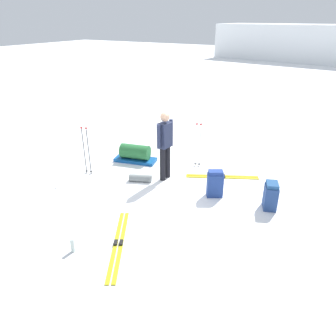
{
  "coord_description": "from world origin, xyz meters",
  "views": [
    {
      "loc": [
        3.08,
        -5.39,
        3.67
      ],
      "look_at": [
        0.0,
        0.0,
        0.7
      ],
      "focal_mm": 33.8,
      "sensor_mm": 36.0,
      "label": 1
    }
  ],
  "objects_px": {
    "backpack_large_dark": "(215,184)",
    "thermos_bottle": "(73,245)",
    "backpack_bright": "(271,196)",
    "sleeping_mat_rolled": "(140,178)",
    "ski_pair_far": "(119,243)",
    "gear_sled": "(135,154)",
    "ski_pair_near": "(222,177)",
    "skier_standing": "(165,143)",
    "ski_poles_planted_far": "(198,143)",
    "ski_poles_planted_near": "(86,148)"
  },
  "relations": [
    {
      "from": "ski_pair_far",
      "to": "thermos_bottle",
      "type": "distance_m",
      "value": 0.79
    },
    {
      "from": "ski_poles_planted_near",
      "to": "sleeping_mat_rolled",
      "type": "bearing_deg",
      "value": 11.81
    },
    {
      "from": "ski_pair_far",
      "to": "ski_poles_planted_near",
      "type": "xyz_separation_m",
      "value": [
        -2.42,
        1.88,
        0.69
      ]
    },
    {
      "from": "backpack_large_dark",
      "to": "gear_sled",
      "type": "bearing_deg",
      "value": 165.57
    },
    {
      "from": "backpack_bright",
      "to": "gear_sled",
      "type": "xyz_separation_m",
      "value": [
        -3.86,
        0.57,
        -0.07
      ]
    },
    {
      "from": "gear_sled",
      "to": "thermos_bottle",
      "type": "relative_size",
      "value": 4.71
    },
    {
      "from": "ski_poles_planted_near",
      "to": "ski_poles_planted_far",
      "type": "height_order",
      "value": "ski_poles_planted_near"
    },
    {
      "from": "ski_poles_planted_near",
      "to": "thermos_bottle",
      "type": "xyz_separation_m",
      "value": [
        1.86,
        -2.42,
        -0.57
      ]
    },
    {
      "from": "ski_pair_near",
      "to": "ski_pair_far",
      "type": "distance_m",
      "value": 3.46
    },
    {
      "from": "ski_pair_far",
      "to": "gear_sled",
      "type": "height_order",
      "value": "gear_sled"
    },
    {
      "from": "backpack_large_dark",
      "to": "gear_sled",
      "type": "relative_size",
      "value": 0.52
    },
    {
      "from": "ski_poles_planted_near",
      "to": "sleeping_mat_rolled",
      "type": "xyz_separation_m",
      "value": [
        1.41,
        0.3,
        -0.61
      ]
    },
    {
      "from": "backpack_large_dark",
      "to": "thermos_bottle",
      "type": "bearing_deg",
      "value": -115.23
    },
    {
      "from": "ski_pair_far",
      "to": "ski_poles_planted_far",
      "type": "height_order",
      "value": "ski_poles_planted_far"
    },
    {
      "from": "backpack_large_dark",
      "to": "sleeping_mat_rolled",
      "type": "bearing_deg",
      "value": -172.2
    },
    {
      "from": "backpack_bright",
      "to": "sleeping_mat_rolled",
      "type": "xyz_separation_m",
      "value": [
        -3.05,
        -0.36,
        -0.21
      ]
    },
    {
      "from": "ski_pair_near",
      "to": "backpack_large_dark",
      "type": "relative_size",
      "value": 2.7
    },
    {
      "from": "sleeping_mat_rolled",
      "to": "ski_pair_near",
      "type": "bearing_deg",
      "value": 36.23
    },
    {
      "from": "backpack_large_dark",
      "to": "thermos_bottle",
      "type": "relative_size",
      "value": 2.43
    },
    {
      "from": "ski_poles_planted_near",
      "to": "ski_pair_far",
      "type": "bearing_deg",
      "value": -37.81
    },
    {
      "from": "backpack_large_dark",
      "to": "ski_pair_near",
      "type": "bearing_deg",
      "value": 100.51
    },
    {
      "from": "ski_pair_near",
      "to": "backpack_bright",
      "type": "height_order",
      "value": "backpack_bright"
    },
    {
      "from": "backpack_bright",
      "to": "thermos_bottle",
      "type": "bearing_deg",
      "value": -130.18
    },
    {
      "from": "skier_standing",
      "to": "thermos_bottle",
      "type": "relative_size",
      "value": 6.54
    },
    {
      "from": "ski_pair_far",
      "to": "sleeping_mat_rolled",
      "type": "relative_size",
      "value": 3.2
    },
    {
      "from": "gear_sled",
      "to": "sleeping_mat_rolled",
      "type": "xyz_separation_m",
      "value": [
        0.81,
        -0.94,
        -0.13
      ]
    },
    {
      "from": "ski_pair_far",
      "to": "ski_poles_planted_far",
      "type": "bearing_deg",
      "value": 92.7
    },
    {
      "from": "skier_standing",
      "to": "backpack_large_dark",
      "type": "height_order",
      "value": "skier_standing"
    },
    {
      "from": "ski_poles_planted_far",
      "to": "sleeping_mat_rolled",
      "type": "xyz_separation_m",
      "value": [
        -0.84,
        -1.52,
        -0.59
      ]
    },
    {
      "from": "backpack_large_dark",
      "to": "backpack_bright",
      "type": "bearing_deg",
      "value": 5.19
    },
    {
      "from": "backpack_bright",
      "to": "sleeping_mat_rolled",
      "type": "height_order",
      "value": "backpack_bright"
    },
    {
      "from": "skier_standing",
      "to": "ski_pair_far",
      "type": "bearing_deg",
      "value": -77.84
    },
    {
      "from": "backpack_bright",
      "to": "ski_poles_planted_near",
      "type": "xyz_separation_m",
      "value": [
        -4.46,
        -0.66,
        0.41
      ]
    },
    {
      "from": "ski_poles_planted_far",
      "to": "gear_sled",
      "type": "distance_m",
      "value": 1.8
    },
    {
      "from": "ski_pair_near",
      "to": "backpack_large_dark",
      "type": "height_order",
      "value": "backpack_large_dark"
    },
    {
      "from": "backpack_large_dark",
      "to": "ski_pair_far",
      "type": "bearing_deg",
      "value": -109.09
    },
    {
      "from": "ski_poles_planted_far",
      "to": "sleeping_mat_rolled",
      "type": "height_order",
      "value": "ski_poles_planted_far"
    },
    {
      "from": "sleeping_mat_rolled",
      "to": "thermos_bottle",
      "type": "relative_size",
      "value": 2.12
    },
    {
      "from": "backpack_bright",
      "to": "ski_poles_planted_near",
      "type": "bearing_deg",
      "value": -171.62
    },
    {
      "from": "backpack_large_dark",
      "to": "ski_poles_planted_near",
      "type": "distance_m",
      "value": 3.33
    },
    {
      "from": "backpack_bright",
      "to": "gear_sled",
      "type": "bearing_deg",
      "value": 171.53
    },
    {
      "from": "gear_sled",
      "to": "ski_pair_far",
      "type": "bearing_deg",
      "value": -59.74
    },
    {
      "from": "skier_standing",
      "to": "backpack_large_dark",
      "type": "distance_m",
      "value": 1.56
    },
    {
      "from": "ski_pair_far",
      "to": "ski_poles_planted_near",
      "type": "distance_m",
      "value": 3.14
    },
    {
      "from": "skier_standing",
      "to": "sleeping_mat_rolled",
      "type": "height_order",
      "value": "skier_standing"
    },
    {
      "from": "thermos_bottle",
      "to": "skier_standing",
      "type": "bearing_deg",
      "value": 90.12
    },
    {
      "from": "skier_standing",
      "to": "sleeping_mat_rolled",
      "type": "xyz_separation_m",
      "value": [
        -0.44,
        -0.45,
        -0.86
      ]
    },
    {
      "from": "ski_pair_far",
      "to": "backpack_large_dark",
      "type": "height_order",
      "value": "backpack_large_dark"
    },
    {
      "from": "backpack_bright",
      "to": "thermos_bottle",
      "type": "xyz_separation_m",
      "value": [
        -2.6,
        -3.08,
        -0.17
      ]
    },
    {
      "from": "ski_pair_far",
      "to": "backpack_large_dark",
      "type": "bearing_deg",
      "value": 70.91
    }
  ]
}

